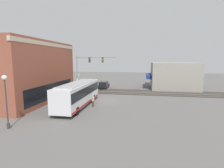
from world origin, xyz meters
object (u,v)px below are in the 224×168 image
Objects in this scene: crossing_signal at (78,82)px; pedestrian_near_bus at (93,101)px; city_bus at (78,93)px; pedestrian_at_crossing at (79,90)px; streetlamp at (6,97)px; parked_car_black at (104,85)px.

pedestrian_near_bus is (-7.24, -4.85, -1.45)m from crossing_signal.
pedestrian_at_crossing is at bearing 19.66° from city_bus.
crossing_signal is 1.46m from pedestrian_at_crossing.
streetlamp reaches higher than pedestrian_at_crossing.
streetlamp is (-15.76, 0.69, 0.64)m from crossing_signal.
pedestrian_at_crossing reaches higher than pedestrian_near_bus.
pedestrian_at_crossing is 8.36m from pedestrian_near_bus.
parked_car_black is 15.21m from pedestrian_near_bus.
city_bus is 6.28× the size of pedestrian_at_crossing.
pedestrian_near_bus is at bearing -146.96° from pedestrian_at_crossing.
city_bus is 7.67m from pedestrian_at_crossing.
pedestrian_near_bus is (8.52, -5.54, -2.09)m from streetlamp.
crossing_signal is at bearing 33.82° from pedestrian_near_bus.
city_bus is at bearing 94.69° from pedestrian_near_bus.
crossing_signal is 0.77× the size of streetlamp.
parked_car_black is 8.47m from pedestrian_at_crossing.
pedestrian_near_bus is (0.16, -1.99, -0.94)m from city_bus.
streetlamp reaches higher than city_bus.
crossing_signal reaches higher than pedestrian_at_crossing.
pedestrian_at_crossing reaches higher than parked_car_black.
streetlamp is 15.69m from pedestrian_at_crossing.
pedestrian_at_crossing is at bearing 162.39° from parked_car_black.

